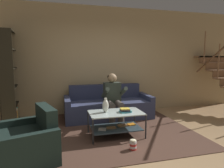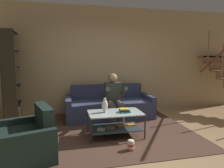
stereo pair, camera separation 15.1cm
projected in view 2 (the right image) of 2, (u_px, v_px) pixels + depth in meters
The scene contains 11 objects.
ground at pixel (135, 148), 3.38m from camera, with size 16.80×16.80×0.00m, color #A17E58.
back_partition at pixel (106, 60), 5.58m from camera, with size 8.40×0.12×2.90m, color tan.
couch at pixel (109, 107), 5.10m from camera, with size 2.16×0.90×0.82m.
person_seated_center at pixel (114, 97), 4.54m from camera, with size 0.50×0.58×1.16m.
coffee_table at pixel (115, 120), 3.84m from camera, with size 1.02×0.61×0.48m.
area_rug at pixel (113, 127), 4.39m from camera, with size 3.10×3.22×0.01m.
vase at pixel (105, 106), 3.80m from camera, with size 0.12×0.12×0.28m.
book_stack at pixel (124, 111), 3.81m from camera, with size 0.24×0.20×0.07m.
bookshelf at pixel (11, 89), 4.70m from camera, with size 0.39×0.93×2.12m.
armchair at pixel (25, 142), 2.96m from camera, with size 1.05×1.11×0.78m.
popcorn_tub at pixel (131, 145), 3.26m from camera, with size 0.11×0.11×0.18m.
Camera 2 is at (-1.09, -3.05, 1.49)m, focal length 32.00 mm.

